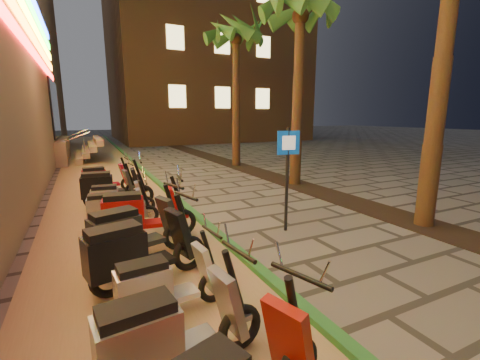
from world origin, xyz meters
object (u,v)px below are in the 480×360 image
scooter_5 (162,285)px  scooter_13 (103,179)px  scooter_7 (132,232)px  scooter_8 (138,213)px  scooter_11 (109,188)px  pedestrian_sign (288,165)px  scooter_4 (167,334)px  scooter_9 (114,209)px  scooter_12 (107,185)px  scooter_10 (115,199)px  scooter_6 (135,252)px

scooter_5 → scooter_13: bearing=86.1°
scooter_7 → scooter_8: bearing=58.0°
scooter_5 → scooter_11: scooter_11 is taller
pedestrian_sign → scooter_8: (-2.94, 0.83, -0.88)m
scooter_11 → scooter_13: size_ratio=1.14×
pedestrian_sign → scooter_4: 4.49m
scooter_9 → scooter_12: bearing=94.5°
scooter_13 → scooter_8: bearing=-88.4°
scooter_5 → scooter_13: (-0.24, 7.25, 0.05)m
scooter_5 → scooter_9: size_ratio=0.98×
scooter_4 → scooter_7: bearing=81.6°
scooter_10 → pedestrian_sign: bearing=-33.2°
pedestrian_sign → scooter_4: bearing=-128.3°
scooter_8 → scooter_9: (-0.37, 0.92, -0.10)m
scooter_5 → scooter_10: 4.58m
scooter_7 → scooter_10: bearing=72.9°
scooter_11 → scooter_12: (0.01, 0.83, -0.10)m
pedestrian_sign → scooter_12: bearing=136.9°
scooter_8 → scooter_9: scooter_8 is taller
scooter_7 → scooter_10: 2.83m
scooter_13 → scooter_10: bearing=-90.8°
scooter_5 → scooter_10: size_ratio=0.98×
scooter_6 → scooter_11: bearing=76.6°
scooter_8 → scooter_10: (-0.27, 1.82, -0.10)m
scooter_6 → scooter_9: size_ratio=1.22×
scooter_6 → scooter_10: (0.06, 3.69, -0.11)m
pedestrian_sign → scooter_7: 3.33m
pedestrian_sign → scooter_7: size_ratio=1.24×
scooter_6 → scooter_4: bearing=-103.7°
pedestrian_sign → scooter_10: (-3.22, 2.65, -0.98)m
scooter_4 → scooter_8: size_ratio=0.92×
scooter_12 → scooter_13: scooter_13 is taller
scooter_4 → scooter_9: 4.67m
scooter_6 → scooter_10: 3.70m
scooter_8 → scooter_9: 1.00m
scooter_11 → scooter_4: bearing=-84.4°
scooter_6 → scooter_9: scooter_6 is taller
scooter_12 → scooter_8: bearing=-92.0°
scooter_4 → scooter_9: (-0.04, 4.67, -0.05)m
scooter_9 → scooter_10: size_ratio=1.00×
pedestrian_sign → scooter_10: 4.28m
scooter_7 → scooter_5: bearing=-103.6°
scooter_6 → scooter_7: 0.87m
scooter_11 → scooter_13: (-0.05, 1.79, -0.07)m
scooter_4 → scooter_7: (0.07, 2.74, 0.04)m
scooter_6 → scooter_11: 4.58m
scooter_8 → scooter_10: bearing=106.5°
pedestrian_sign → scooter_13: pedestrian_sign is taller
scooter_8 → scooter_11: scooter_11 is taller
scooter_9 → scooter_13: (-0.03, 3.57, 0.04)m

